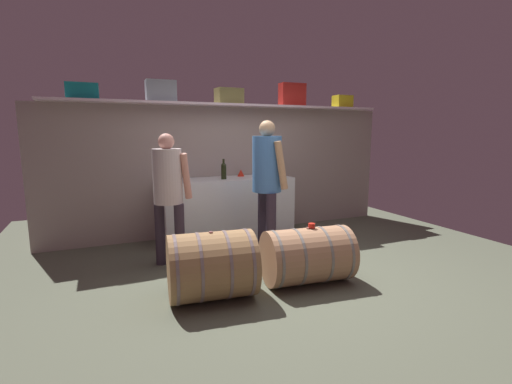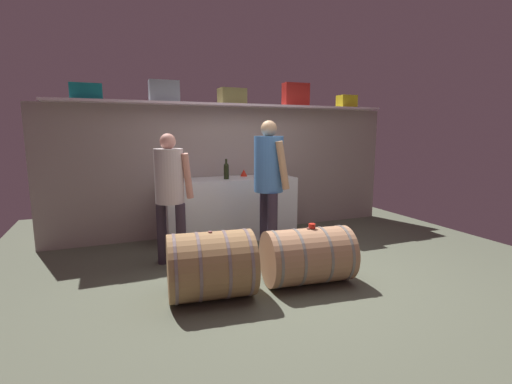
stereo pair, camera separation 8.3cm
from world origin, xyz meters
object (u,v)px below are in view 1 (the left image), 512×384
visitor_tasting (267,174)px  toolcase_olive (229,96)px  wine_bottle_amber (276,169)px  winemaker_pouring (168,186)px  wine_glass (164,173)px  work_cabinet (228,208)px  toolcase_grey (161,91)px  red_funnel (241,173)px  wine_bottle_dark (224,170)px  tasting_cup (312,226)px  wine_barrel_far (212,266)px  toolcase_teal (82,91)px  toolcase_yellow (342,102)px  wine_barrel_near (307,255)px  toolcase_red (292,95)px

visitor_tasting → toolcase_olive: bearing=-170.7°
wine_bottle_amber → winemaker_pouring: bearing=-159.9°
wine_glass → work_cabinet: bearing=-10.5°
toolcase_grey → red_funnel: 1.64m
toolcase_grey → wine_bottle_dark: size_ratio=1.38×
work_cabinet → red_funnel: bearing=30.3°
tasting_cup → wine_bottle_dark: bearing=100.8°
wine_bottle_amber → wine_barrel_far: (-1.50, -1.65, -0.71)m
toolcase_olive → tasting_cup: (0.15, -2.12, -1.49)m
toolcase_grey → visitor_tasting: toolcase_grey is taller
toolcase_teal → tasting_cup: bearing=-45.3°
red_funnel → winemaker_pouring: (-1.28, -0.99, 0.00)m
toolcase_grey → wine_bottle_amber: (1.57, -0.43, -1.10)m
wine_bottle_amber → red_funnel: wine_bottle_amber is taller
wine_glass → winemaker_pouring: size_ratio=0.09×
toolcase_yellow → wine_barrel_near: 3.39m
wine_glass → winemaker_pouring: bearing=-96.6°
toolcase_olive → visitor_tasting: size_ratio=0.23×
wine_barrel_far → visitor_tasting: (1.01, 0.91, 0.73)m
work_cabinet → wine_bottle_amber: bearing=-16.6°
wine_bottle_dark → wine_barrel_far: size_ratio=0.34×
toolcase_teal → wine_barrel_far: 2.92m
red_funnel → wine_barrel_far: size_ratio=0.13×
toolcase_yellow → wine_glass: 3.24m
wine_bottle_dark → toolcase_red: bearing=13.2°
toolcase_olive → visitor_tasting: toolcase_olive is taller
work_cabinet → winemaker_pouring: bearing=-140.3°
toolcase_olive → winemaker_pouring: (-1.12, -1.06, -1.14)m
wine_barrel_far → toolcase_grey: bearing=98.3°
red_funnel → visitor_tasting: 1.11m
wine_glass → tasting_cup: bearing=-60.6°
wine_bottle_dark → wine_bottle_amber: size_ratio=0.98×
wine_bottle_dark → visitor_tasting: visitor_tasting is taller
wine_bottle_dark → tasting_cup: bearing=-79.2°
toolcase_teal → wine_glass: size_ratio=2.71×
toolcase_olive → red_funnel: size_ratio=3.54×
wine_barrel_far → visitor_tasting: size_ratio=0.51×
wine_bottle_amber → toolcase_yellow: bearing=16.5°
red_funnel → work_cabinet: bearing=-149.7°
red_funnel → toolcase_red: bearing=4.0°
tasting_cup → visitor_tasting: size_ratio=0.04×
toolcase_teal → visitor_tasting: 2.59m
work_cabinet → toolcase_grey: bearing=165.4°
toolcase_olive → visitor_tasting: (0.09, -1.17, -1.05)m
toolcase_teal → toolcase_olive: toolcase_olive is taller
toolcase_grey → wine_bottle_amber: 1.96m
toolcase_teal → toolcase_red: (3.04, 0.00, 0.07)m
work_cabinet → visitor_tasting: (0.21, -0.94, 0.60)m
toolcase_teal → winemaker_pouring: size_ratio=0.25×
toolcase_olive → tasting_cup: bearing=-89.6°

